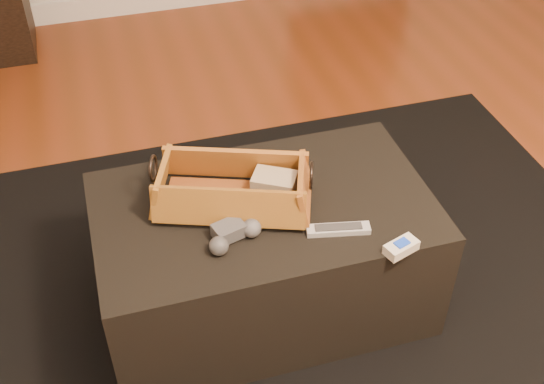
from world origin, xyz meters
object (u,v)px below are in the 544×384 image
object	(u,v)px
ottoman	(264,255)
silver_remote	(338,229)
game_controller	(233,234)
cream_gadget	(401,247)
wicker_basket	(233,190)
tv_remote	(224,200)

from	to	relation	value
ottoman	silver_remote	distance (m)	0.33
ottoman	game_controller	bearing A→B (deg)	-134.52
game_controller	cream_gadget	bearing A→B (deg)	-21.18
ottoman	wicker_basket	world-z (taller)	wicker_basket
game_controller	wicker_basket	bearing A→B (deg)	76.11
cream_gadget	tv_remote	bearing A→B (deg)	143.12
silver_remote	cream_gadget	size ratio (longest dim) A/B	1.76
ottoman	silver_remote	bearing A→B (deg)	-45.05
tv_remote	game_controller	xyz separation A→B (m)	(-0.01, -0.15, -0.00)
wicker_basket	cream_gadget	bearing A→B (deg)	-39.47
ottoman	cream_gadget	xyz separation A→B (m)	(0.31, -0.29, 0.23)
silver_remote	cream_gadget	distance (m)	0.18
silver_remote	cream_gadget	world-z (taller)	cream_gadget
ottoman	wicker_basket	bearing A→B (deg)	160.30
wicker_basket	silver_remote	world-z (taller)	wicker_basket
cream_gadget	wicker_basket	bearing A→B (deg)	140.53
tv_remote	game_controller	bearing A→B (deg)	-79.92
wicker_basket	cream_gadget	xyz separation A→B (m)	(0.39, -0.32, -0.04)
tv_remote	game_controller	size ratio (longest dim) A/B	1.38
wicker_basket	cream_gadget	distance (m)	0.51
tv_remote	game_controller	distance (m)	0.15
tv_remote	wicker_basket	distance (m)	0.04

